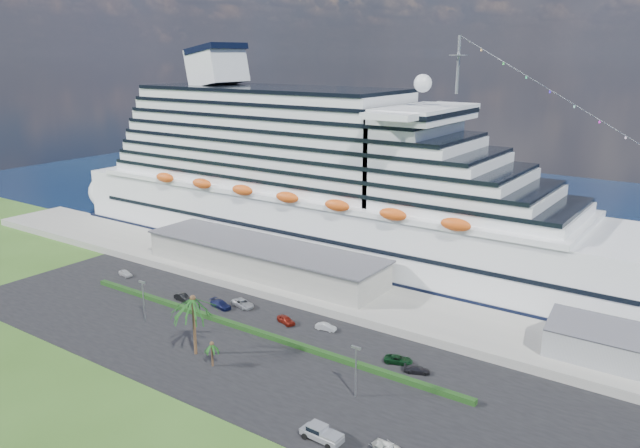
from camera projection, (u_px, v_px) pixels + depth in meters
The scene contains 21 objects.
ground at pixel (222, 381), 99.24m from camera, with size 420.00×420.00×0.00m, color #31531B.
asphalt_lot at pixel (266, 354), 107.92m from camera, with size 140.00×38.00×0.12m, color black.
wharf at pixel (355, 298), 130.63m from camera, with size 240.00×20.00×1.80m, color gray.
water at pixel (501, 214), 202.04m from camera, with size 420.00×160.00×0.02m, color black.
cruise_ship at pixel (333, 191), 157.31m from camera, with size 191.00×38.00×54.00m.
terminal_building at pixel (263, 257), 143.34m from camera, with size 61.00×15.00×6.30m.
port_shed at pixel (628, 347), 101.00m from camera, with size 24.00×12.31×7.37m.
hedge at pixel (250, 330), 116.15m from camera, with size 88.00×1.10×0.90m, color #193210.
lamp_post_left at pixel (143, 296), 119.60m from camera, with size 1.60×0.35×8.27m.
lamp_post_right at pixel (356, 365), 93.11m from camera, with size 1.60×0.35×8.27m.
palm_tall at pixel (193, 305), 105.48m from camera, with size 8.82×8.82×11.13m.
palm_short at pixel (212, 347), 102.73m from camera, with size 3.53×3.53×4.56m.
parked_car_0 at pixel (125, 273), 145.32m from camera, with size 1.65×4.10×1.40m, color silver.
parked_car_1 at pixel (183, 298), 130.65m from camera, with size 1.62×4.66×1.54m, color black.
parked_car_2 at pixel (243, 303), 127.63m from camera, with size 2.54×5.51×1.53m, color #9D9FA5.
parked_car_3 at pixel (221, 304), 127.22m from camera, with size 2.13×5.25×1.52m, color #11163D.
parked_car_4 at pixel (286, 320), 119.78m from camera, with size 1.76×4.37×1.49m, color maroon.
parked_car_5 at pixel (326, 327), 116.89m from camera, with size 1.40×4.00×1.32m, color #B3B4BB.
parked_car_6 at pixel (399, 360), 104.45m from camera, with size 2.21×4.78×1.33m, color black.
parked_car_7 at pixel (417, 370), 101.23m from camera, with size 1.73×4.25×1.23m, color black.
pickup_truck at pixel (321, 433), 83.41m from camera, with size 6.10×2.44×2.13m.
Camera 1 is at (63.79, -64.12, 50.35)m, focal length 35.00 mm.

